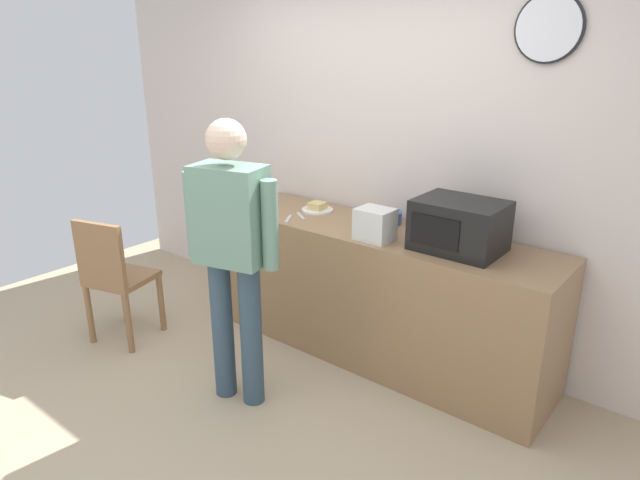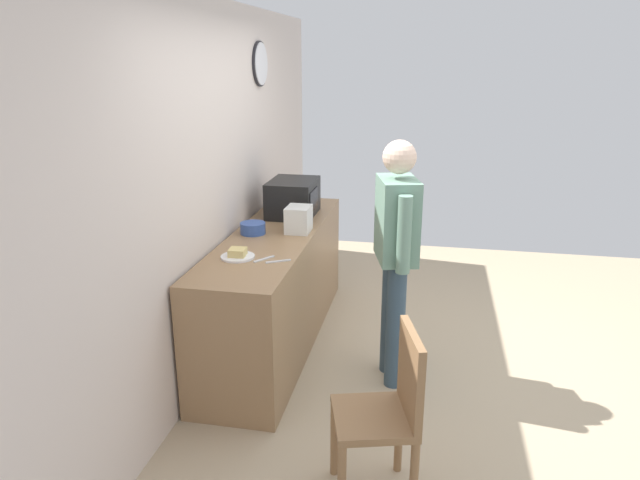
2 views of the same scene
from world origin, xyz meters
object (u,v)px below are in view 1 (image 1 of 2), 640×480
microwave (459,226)px  spoon_utensil (288,219)px  fork_utensil (301,216)px  wooden_chair (114,275)px  salad_bowl (387,217)px  toaster (375,224)px  sandwich_plate (317,208)px  person_standing (232,245)px

microwave → spoon_utensil: bearing=-171.1°
fork_utensil → wooden_chair: wooden_chair is taller
salad_bowl → fork_utensil: bearing=-155.8°
salad_bowl → toaster: 0.36m
sandwich_plate → fork_utensil: (-0.00, -0.18, -0.02)m
microwave → person_standing: size_ratio=0.29×
microwave → toaster: microwave is taller
person_standing → wooden_chair: person_standing is taller
wooden_chair → sandwich_plate: bearing=49.0°
sandwich_plate → wooden_chair: 1.52m
fork_utensil → spoon_utensil: same height
sandwich_plate → salad_bowl: bearing=6.9°
microwave → toaster: size_ratio=2.27×
toaster → spoon_utensil: bearing=-178.0°
spoon_utensil → person_standing: bearing=-71.7°
fork_utensil → spoon_utensil: size_ratio=1.00×
fork_utensil → wooden_chair: (-0.96, -0.92, -0.40)m
fork_utensil → salad_bowl: bearing=24.2°
sandwich_plate → toaster: size_ratio=1.04×
toaster → spoon_utensil: (-0.70, -0.02, -0.10)m
toaster → microwave: bearing=18.4°
fork_utensil → person_standing: (0.23, -0.86, 0.08)m
microwave → sandwich_plate: microwave is taller
sandwich_plate → salad_bowl: 0.56m
fork_utensil → wooden_chair: 1.39m
salad_bowl → wooden_chair: (-1.52, -1.17, -0.44)m
salad_bowl → person_standing: bearing=-106.7°
salad_bowl → sandwich_plate: bearing=-173.1°
person_standing → salad_bowl: bearing=73.3°
wooden_chair → spoon_utensil: bearing=41.2°
wooden_chair → salad_bowl: bearing=37.7°
sandwich_plate → toaster: 0.73m
salad_bowl → spoon_utensil: size_ratio=1.13×
sandwich_plate → wooden_chair: (-0.96, -1.11, -0.42)m
salad_bowl → toaster: toaster is taller
microwave → sandwich_plate: (-1.15, 0.10, -0.13)m
microwave → fork_utensil: microwave is taller
spoon_utensil → wooden_chair: 1.30m
fork_utensil → spoon_utensil: bearing=-102.8°
fork_utensil → microwave: bearing=3.9°
salad_bowl → fork_utensil: (-0.56, -0.25, -0.04)m
toaster → fork_utensil: 0.69m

